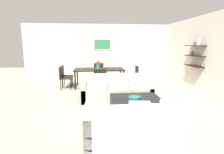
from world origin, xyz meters
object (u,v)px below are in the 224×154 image
object	(u,v)px
wine_glass_left_far	(81,66)
wine_glass_left_near	(81,67)
coffee_table	(136,106)
dining_chair_foot	(100,79)
sofa_beige	(117,90)
dining_chair_head	(99,71)
dining_chair_right_near	(134,75)
dining_chair_left_far	(65,74)
dining_chair_left_near	(64,76)
centerpiece_vase	(98,65)
loveseat_white	(131,125)
dining_table	(99,70)
decorative_bowl	(134,98)
wine_glass_head	(99,65)
wine_glass_right_near	(117,66)

from	to	relation	value
wine_glass_left_far	wine_glass_left_near	size ratio (longest dim) A/B	1.01
coffee_table	dining_chair_foot	bearing A→B (deg)	112.65
sofa_beige	dining_chair_head	world-z (taller)	dining_chair_head
dining_chair_right_near	sofa_beige	bearing A→B (deg)	-120.65
dining_chair_left_far	dining_chair_left_near	xyz separation A→B (m)	(0.00, -0.45, 0.00)
centerpiece_vase	loveseat_white	bearing A→B (deg)	-83.11
loveseat_white	dining_chair_foot	size ratio (longest dim) A/B	1.91
dining_table	dining_chair_left_near	bearing A→B (deg)	-170.94
sofa_beige	wine_glass_left_near	distance (m)	2.13
dining_chair_foot	wine_glass_left_near	world-z (taller)	wine_glass_left_near
decorative_bowl	wine_glass_head	xyz separation A→B (m)	(-0.79, 3.48, 0.44)
wine_glass_left_near	loveseat_white	bearing A→B (deg)	-73.88
dining_table	dining_chair_right_near	world-z (taller)	dining_chair_right_near
wine_glass_left_far	wine_glass_right_near	bearing A→B (deg)	-9.64
dining_chair_left_far	dining_table	bearing A→B (deg)	-9.06
wine_glass_left_far	wine_glass_right_near	size ratio (longest dim) A/B	0.98
sofa_beige	dining_chair_foot	size ratio (longest dim) A/B	2.49
decorative_bowl	wine_glass_head	bearing A→B (deg)	102.81
sofa_beige	dining_chair_left_far	distance (m)	2.77
coffee_table	decorative_bowl	size ratio (longest dim) A/B	3.89
dining_chair_foot	wine_glass_head	bearing A→B (deg)	90.00
decorative_bowl	coffee_table	bearing A→B (deg)	45.34
loveseat_white	centerpiece_vase	xyz separation A→B (m)	(-0.51, 4.22, 0.63)
dining_chair_head	centerpiece_vase	world-z (taller)	centerpiece_vase
loveseat_white	dining_table	size ratio (longest dim) A/B	0.83
wine_glass_right_near	centerpiece_vase	world-z (taller)	centerpiece_vase
coffee_table	decorative_bowl	xyz separation A→B (m)	(-0.07, -0.07, 0.23)
dining_chair_left_far	centerpiece_vase	size ratio (longest dim) A/B	2.64
wine_glass_right_near	sofa_beige	bearing A→B (deg)	-97.93
sofa_beige	wine_glass_left_far	size ratio (longest dim) A/B	12.78
coffee_table	wine_glass_head	distance (m)	3.58
dining_chair_left_far	wine_glass_right_near	size ratio (longest dim) A/B	5.04
dining_table	dining_chair_left_near	size ratio (longest dim) A/B	2.29
decorative_bowl	dining_chair_right_near	distance (m)	2.88
wine_glass_left_near	dining_table	bearing A→B (deg)	9.64
dining_chair_right_near	wine_glass_left_far	distance (m)	2.21
dining_table	dining_chair_head	world-z (taller)	dining_chair_head
loveseat_white	dining_chair_left_far	distance (m)	4.86
coffee_table	centerpiece_vase	size ratio (longest dim) A/B	3.80
dining_chair_right_near	wine_glass_head	xyz separation A→B (m)	(-1.42, 0.67, 0.36)
wine_glass_left_far	centerpiece_vase	distance (m)	0.71
loveseat_white	dining_chair_left_near	distance (m)	4.45
coffee_table	dining_chair_left_far	distance (m)	3.94
dining_chair_right_near	dining_chair_head	bearing A→B (deg)	141.30
dining_chair_foot	wine_glass_left_far	world-z (taller)	wine_glass_left_far
wine_glass_left_far	dining_chair_left_far	bearing A→B (deg)	171.56
dining_chair_head	dining_chair_left_far	xyz separation A→B (m)	(-1.42, -0.68, 0.00)
dining_chair_left_far	wine_glass_left_near	distance (m)	0.85
dining_chair_left_near	centerpiece_vase	xyz separation A→B (m)	(1.37, 0.19, 0.42)
centerpiece_vase	dining_chair_foot	bearing A→B (deg)	-86.93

